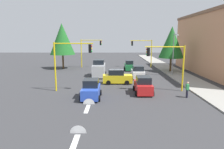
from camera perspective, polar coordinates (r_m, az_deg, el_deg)
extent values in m
plane|color=#353538|center=(30.10, 1.63, -1.70)|extent=(120.00, 120.00, 0.00)
cube|color=gray|center=(36.74, 18.05, 0.08)|extent=(80.00, 4.00, 0.15)
cube|color=silver|center=(18.37, -6.99, -9.56)|extent=(2.20, 0.36, 0.01)
cone|color=silver|center=(19.59, -6.51, -8.29)|extent=(0.01, 1.10, 1.10)
cube|color=silver|center=(12.95, -10.49, -18.50)|extent=(2.20, 0.36, 0.01)
cone|color=silver|center=(14.09, -9.48, -15.99)|extent=(0.01, 1.10, 1.10)
cylinder|color=yellow|center=(25.09, 19.39, 1.55)|extent=(0.18, 0.18, 5.36)
cylinder|color=yellow|center=(24.22, 14.66, 7.53)|extent=(0.12, 4.50, 0.12)
cube|color=black|center=(23.85, 10.17, 6.27)|extent=(0.36, 0.32, 0.96)
sphere|color=red|center=(23.80, 9.76, 7.00)|extent=(0.18, 0.18, 0.18)
sphere|color=yellow|center=(23.82, 9.74, 6.28)|extent=(0.18, 0.18, 0.18)
sphere|color=green|center=(23.84, 9.72, 5.56)|extent=(0.18, 0.18, 0.18)
cylinder|color=yellow|center=(44.10, -8.61, 5.86)|extent=(0.18, 0.18, 5.94)
cylinder|color=yellow|center=(43.69, -5.76, 9.58)|extent=(0.12, 4.50, 0.12)
cube|color=black|center=(43.54, -3.24, 8.85)|extent=(0.36, 0.32, 0.96)
sphere|color=red|center=(43.53, -3.00, 9.25)|extent=(0.18, 0.18, 0.18)
sphere|color=yellow|center=(43.53, -3.00, 8.85)|extent=(0.18, 0.18, 0.18)
sphere|color=green|center=(43.54, -3.00, 8.46)|extent=(0.18, 0.18, 0.18)
cylinder|color=yellow|center=(44.34, 11.01, 5.75)|extent=(0.18, 0.18, 5.85)
cylinder|color=yellow|center=(43.86, 8.21, 9.42)|extent=(0.12, 4.50, 0.12)
cube|color=black|center=(43.66, 5.70, 8.70)|extent=(0.36, 0.32, 0.96)
sphere|color=red|center=(43.63, 5.47, 9.10)|extent=(0.18, 0.18, 0.18)
sphere|color=yellow|center=(43.64, 5.47, 8.71)|extent=(0.18, 0.18, 0.18)
sphere|color=green|center=(43.65, 5.46, 8.31)|extent=(0.18, 0.18, 0.18)
cylinder|color=yellow|center=(24.64, -15.72, 2.05)|extent=(0.18, 0.18, 5.75)
cylinder|color=yellow|center=(23.90, -10.79, 8.57)|extent=(0.12, 4.50, 0.12)
cube|color=black|center=(23.63, -6.20, 7.27)|extent=(0.36, 0.32, 0.96)
sphere|color=red|center=(23.60, -5.78, 8.00)|extent=(0.18, 0.18, 0.18)
sphere|color=yellow|center=(23.61, -5.77, 7.27)|extent=(0.18, 0.18, 0.18)
sphere|color=green|center=(23.63, -5.75, 6.54)|extent=(0.18, 0.18, 0.18)
cylinder|color=slate|center=(34.99, 16.81, 5.32)|extent=(0.14, 0.14, 7.00)
cylinder|color=slate|center=(34.03, 17.53, 10.73)|extent=(1.80, 0.10, 0.10)
ellipsoid|color=silver|center=(33.17, 17.98, 10.47)|extent=(0.56, 0.28, 0.20)
cylinder|color=brown|center=(42.96, -13.60, 3.69)|extent=(0.36, 0.36, 3.12)
cone|color=#1E6023|center=(42.71, -13.85, 9.68)|extent=(5.00, 5.00, 6.25)
cylinder|color=brown|center=(39.24, 16.14, 2.78)|extent=(0.36, 0.36, 2.84)
cone|color=#1E6023|center=(38.96, 16.44, 8.71)|extent=(4.55, 4.55, 5.68)
cube|color=#B2B5BA|center=(33.09, -3.70, 1.28)|extent=(4.80, 1.90, 1.85)
cube|color=black|center=(33.15, -3.70, 3.57)|extent=(2.50, 1.67, 0.76)
cylinder|color=black|center=(31.70, -2.05, -0.55)|extent=(0.60, 0.20, 0.60)
cylinder|color=black|center=(31.85, -5.68, -0.54)|extent=(0.60, 0.20, 0.60)
cylinder|color=black|center=(34.63, -1.85, 0.36)|extent=(0.60, 0.20, 0.60)
cylinder|color=black|center=(34.76, -5.18, 0.37)|extent=(0.60, 0.20, 0.60)
cube|color=yellow|center=(28.00, 1.58, -1.16)|extent=(1.61, 4.01, 1.05)
cube|color=black|center=(27.84, 1.18, 0.66)|extent=(1.42, 2.09, 0.76)
cylinder|color=black|center=(28.98, 4.00, -1.58)|extent=(0.20, 0.60, 0.60)
cylinder|color=black|center=(27.29, 4.23, -2.32)|extent=(0.20, 0.60, 0.60)
cylinder|color=black|center=(28.93, -0.93, -1.58)|extent=(0.20, 0.60, 0.60)
cylinder|color=black|center=(27.24, -1.00, -2.32)|extent=(0.20, 0.60, 0.60)
cube|color=red|center=(23.36, 8.72, -3.56)|extent=(3.80, 1.72, 1.05)
cube|color=black|center=(22.98, 8.85, -1.48)|extent=(1.98, 1.51, 0.76)
cylinder|color=black|center=(24.47, 6.16, -3.81)|extent=(0.60, 0.20, 0.60)
cylinder|color=black|center=(24.73, 10.42, -3.78)|extent=(0.60, 0.20, 0.60)
cylinder|color=black|center=(22.21, 6.77, -5.28)|extent=(0.60, 0.20, 0.60)
cylinder|color=black|center=(22.49, 11.46, -5.22)|extent=(0.60, 0.20, 0.60)
cube|color=blue|center=(21.32, -5.90, -4.83)|extent=(3.63, 1.73, 1.05)
cube|color=black|center=(21.28, -5.90, -2.35)|extent=(1.89, 1.52, 0.76)
cylinder|color=black|center=(20.27, -3.61, -6.74)|extent=(0.60, 0.20, 0.60)
cylinder|color=black|center=(20.47, -8.81, -6.66)|extent=(0.60, 0.20, 0.60)
cylinder|color=black|center=(22.43, -3.22, -5.07)|extent=(0.60, 0.20, 0.60)
cylinder|color=black|center=(22.61, -7.92, -5.02)|extent=(0.60, 0.20, 0.60)
cube|color=white|center=(32.08, 7.24, 0.21)|extent=(3.69, 1.79, 1.05)
cube|color=black|center=(31.76, 7.32, 1.76)|extent=(1.92, 1.57, 0.76)
cylinder|color=black|center=(33.17, 5.36, -0.11)|extent=(0.60, 0.20, 0.60)
cylinder|color=black|center=(33.39, 8.62, -0.11)|extent=(0.60, 0.20, 0.60)
cylinder|color=black|center=(30.93, 5.73, -0.86)|extent=(0.60, 0.20, 0.60)
cylinder|color=black|center=(31.17, 9.22, -0.86)|extent=(0.60, 0.20, 0.60)
cube|color=#1E7238|center=(39.88, 4.82, 2.20)|extent=(3.70, 1.61, 1.05)
cube|color=black|center=(39.59, 4.86, 3.46)|extent=(1.92, 1.42, 0.76)
cylinder|color=black|center=(41.01, 3.48, 1.88)|extent=(0.60, 0.20, 0.60)
cylinder|color=black|center=(41.14, 5.89, 1.87)|extent=(0.60, 0.20, 0.60)
cylinder|color=black|center=(38.75, 3.66, 1.40)|extent=(0.60, 0.20, 0.60)
cylinder|color=black|center=(38.89, 6.21, 1.39)|extent=(0.60, 0.20, 0.60)
cylinder|color=#262638|center=(22.78, 20.43, -5.14)|extent=(0.16, 0.16, 0.85)
cylinder|color=#262638|center=(22.96, 20.26, -5.01)|extent=(0.16, 0.16, 0.85)
cube|color=green|center=(22.70, 20.46, -3.31)|extent=(0.40, 0.24, 0.60)
sphere|color=tan|center=(22.61, 20.53, -2.22)|extent=(0.22, 0.22, 0.22)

